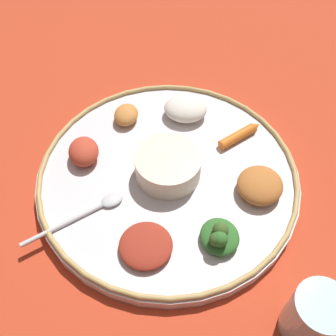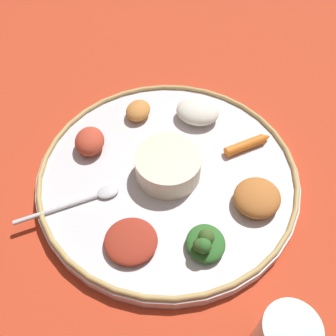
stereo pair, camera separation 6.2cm
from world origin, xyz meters
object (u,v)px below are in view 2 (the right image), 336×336
spoon (85,200)px  greens_pile (205,243)px  center_bowl (168,165)px  carrot_near_spoon (248,144)px

spoon → greens_pile: bearing=86.1°
spoon → center_bowl: bearing=132.2°
center_bowl → greens_pile: bearing=41.3°
center_bowl → greens_pile: (0.10, 0.09, -0.01)m
center_bowl → greens_pile: center_bowl is taller
greens_pile → carrot_near_spoon: bearing=175.9°
center_bowl → carrot_near_spoon: 0.14m
carrot_near_spoon → greens_pile: bearing=-4.1°
spoon → carrot_near_spoon: (-0.19, 0.21, 0.00)m
spoon → carrot_near_spoon: bearing=132.2°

